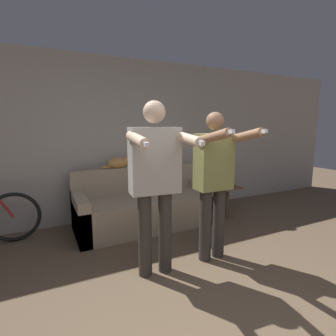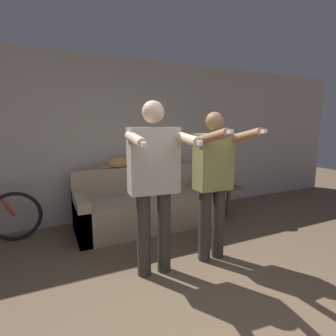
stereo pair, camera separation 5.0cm
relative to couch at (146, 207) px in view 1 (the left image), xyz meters
name	(u,v)px [view 1 (the left image)]	position (x,y,z in m)	size (l,w,h in m)	color
wall_back	(115,140)	(-0.30, 0.58, 1.01)	(10.00, 0.05, 2.60)	#B7B2A8
couch	(146,207)	(0.00, 0.00, 0.00)	(2.12, 0.86, 0.88)	tan
person_left	(155,176)	(-0.40, -1.30, 0.75)	(0.61, 0.71, 1.78)	#38332D
person_right	(214,177)	(0.31, -1.30, 0.68)	(0.49, 0.67, 1.68)	#38332D
cat	(118,163)	(-0.33, 0.32, 0.68)	(0.44, 0.14, 0.18)	tan
floor_lamp	(216,133)	(1.26, -0.02, 1.11)	(0.26, 0.26, 1.71)	#B2B2B7
side_table	(227,195)	(1.41, -0.20, 0.07)	(0.37, 0.37, 0.51)	brown
cup	(226,184)	(1.35, -0.22, 0.27)	(0.07, 0.07, 0.09)	#3D6693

